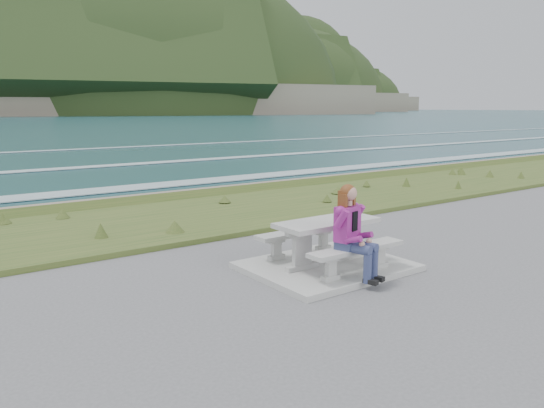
# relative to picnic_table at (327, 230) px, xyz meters

# --- Properties ---
(concrete_slab) EXTENTS (2.60, 2.10, 0.10)m
(concrete_slab) POSITION_rel_picnic_table_xyz_m (-0.00, 0.00, -0.63)
(concrete_slab) COLOR gray
(concrete_slab) RESTS_ON ground
(picnic_table) EXTENTS (1.80, 0.75, 0.75)m
(picnic_table) POSITION_rel_picnic_table_xyz_m (0.00, 0.00, 0.00)
(picnic_table) COLOR gray
(picnic_table) RESTS_ON concrete_slab
(bench_landward) EXTENTS (1.80, 0.35, 0.45)m
(bench_landward) POSITION_rel_picnic_table_xyz_m (0.00, -0.70, -0.23)
(bench_landward) COLOR gray
(bench_landward) RESTS_ON concrete_slab
(bench_seaward) EXTENTS (1.80, 0.35, 0.45)m
(bench_seaward) POSITION_rel_picnic_table_xyz_m (0.00, 0.70, -0.23)
(bench_seaward) COLOR gray
(bench_seaward) RESTS_ON concrete_slab
(grass_verge) EXTENTS (160.00, 4.50, 0.22)m
(grass_verge) POSITION_rel_picnic_table_xyz_m (-0.00, 5.00, -0.68)
(grass_verge) COLOR #2E4A1C
(grass_verge) RESTS_ON ground
(shore_drop) EXTENTS (160.00, 0.80, 2.20)m
(shore_drop) POSITION_rel_picnic_table_xyz_m (-0.00, 7.90, -0.68)
(shore_drop) COLOR #706154
(shore_drop) RESTS_ON ground
(ocean) EXTENTS (1600.00, 1600.00, 0.09)m
(ocean) POSITION_rel_picnic_table_xyz_m (-0.00, 25.09, -2.42)
(ocean) COLOR #1C4851
(ocean) RESTS_ON ground
(headland_range) EXTENTS (729.83, 363.95, 185.47)m
(headland_range) POSITION_rel_picnic_table_xyz_m (190.42, 398.41, 9.22)
(headland_range) COLOR #706154
(headland_range) RESTS_ON ground
(seated_woman) EXTENTS (0.58, 0.81, 1.46)m
(seated_woman) POSITION_rel_picnic_table_xyz_m (-0.15, -0.83, -0.05)
(seated_woman) COLOR navy
(seated_woman) RESTS_ON concrete_slab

